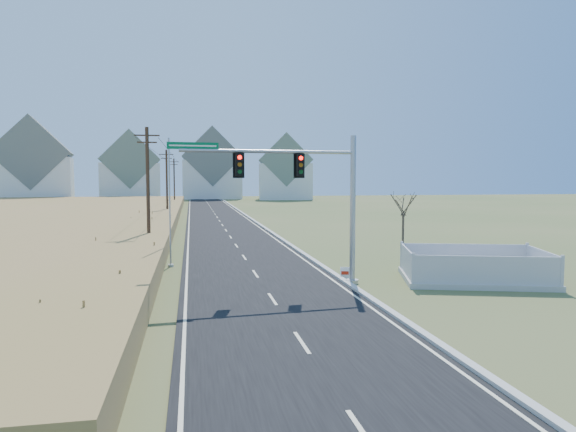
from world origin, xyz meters
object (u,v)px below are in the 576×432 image
(flagpole, at_px, (170,216))
(traffic_signal_mast, at_px, (317,194))
(open_sign, at_px, (345,273))
(fence_enclosure, at_px, (474,275))
(bare_tree, at_px, (403,203))

(flagpole, bearing_deg, traffic_signal_mast, -43.49)
(open_sign, xyz_separation_m, flagpole, (-9.17, 5.55, 2.74))
(traffic_signal_mast, height_order, fence_enclosure, traffic_signal_mast)
(traffic_signal_mast, bearing_deg, flagpole, 131.73)
(traffic_signal_mast, relative_size, flagpole, 1.21)
(traffic_signal_mast, xyz_separation_m, bare_tree, (6.89, 5.53, -0.75))
(open_sign, bearing_deg, flagpole, 167.14)
(traffic_signal_mast, xyz_separation_m, open_sign, (1.87, 1.37, -4.20))
(open_sign, bearing_deg, traffic_signal_mast, -125.51)
(fence_enclosure, height_order, flagpole, flagpole)
(traffic_signal_mast, height_order, bare_tree, traffic_signal_mast)
(open_sign, relative_size, flagpole, 0.08)
(traffic_signal_mast, relative_size, fence_enclosure, 1.13)
(fence_enclosure, relative_size, flagpole, 1.07)
(fence_enclosure, bearing_deg, bare_tree, 119.69)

